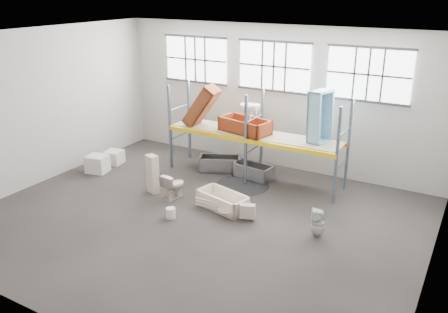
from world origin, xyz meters
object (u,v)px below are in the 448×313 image
Objects in this scene: carton_near at (97,164)px; steel_tub_right at (253,171)px; cistern_tall at (153,174)px; toilet_beige at (174,185)px; blue_tub_upright at (320,117)px; steel_tub_left at (220,164)px; bathtub_beige at (223,201)px; toilet_white at (318,223)px; rust_tub_flat at (245,126)px; bucket at (171,213)px.

steel_tub_right is at bearing 24.08° from carton_near.
toilet_beige is at bearing 20.88° from cistern_tall.
cistern_tall is at bearing -146.58° from blue_tub_upright.
blue_tub_upright is (3.47, 0.22, 2.14)m from steel_tub_left.
toilet_white is (2.98, -0.18, 0.15)m from bathtub_beige.
rust_tub_flat is at bearing 117.66° from bathtub_beige.
toilet_beige is 1.39m from bucket.
bathtub_beige is at bearing 24.16° from cistern_tall.
toilet_beige is 1.05× the size of toilet_white.
carton_near is (-5.27, 0.28, 0.07)m from bathtub_beige.
blue_tub_upright reaches higher than cistern_tall.
steel_tub_right is (1.42, 2.64, -0.16)m from toilet_beige.
carton_near reaches higher than bucket.
blue_tub_upright is (2.14, 0.24, 2.15)m from steel_tub_right.
toilet_beige is 3.61m from carton_near.
rust_tub_flat is (1.90, 2.59, 1.20)m from cistern_tall.
bucket is at bearing -125.03° from blue_tub_upright.
bathtub_beige is at bearing -2.99° from carton_near.
toilet_white is 2.50× the size of bucket.
steel_tub_left is at bearing 136.48° from bathtub_beige.
bucket is (-3.94, -1.11, -0.23)m from toilet_white.
blue_tub_upright is (4.36, 2.88, 1.77)m from cistern_tall.
blue_tub_upright reaches higher than bathtub_beige.
toilet_beige is 1.15× the size of carton_near.
bathtub_beige is 2.27× the size of carton_near.
steel_tub_left is at bearing 176.31° from rust_tub_flat.
steel_tub_left is at bearing -176.38° from blue_tub_upright.
bucket is at bearing -80.58° from steel_tub_left.
steel_tub_left is (0.09, 2.67, -0.14)m from toilet_beige.
blue_tub_upright is at bearing 6.52° from steel_tub_right.
rust_tub_flat is (-3.56, 2.65, 1.43)m from toilet_white.
rust_tub_flat is at bearing 84.31° from bucket.
rust_tub_flat is (1.10, 2.60, 1.42)m from toilet_beige.
toilet_beige is at bearing -114.58° from toilet_white.
blue_tub_upright is at bearing 19.15° from carton_near.
toilet_white is at bearing -3.17° from carton_near.
blue_tub_upright is 5.43m from bucket.
cistern_tall reaches higher than bucket.
bucket is (0.63, -3.83, -0.11)m from steel_tub_left.
steel_tub_left is at bearing 178.91° from steel_tub_right.
carton_near is at bearing -154.87° from rust_tub_flat.
cistern_tall is 3.47m from steel_tub_right.
blue_tub_upright is 5.36× the size of bucket.
cistern_tall is 3.43m from rust_tub_flat.
bathtub_beige is 1.70m from toilet_beige.
steel_tub_left is 3.88m from bucket.
carton_near reaches higher than steel_tub_right.
blue_tub_upright reaches higher than rust_tub_flat.
steel_tub_right is (-3.24, 2.69, -0.14)m from toilet_white.
blue_tub_upright is at bearing 3.62° from steel_tub_left.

